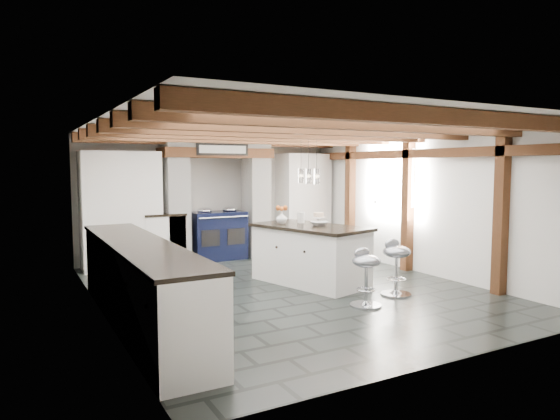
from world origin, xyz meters
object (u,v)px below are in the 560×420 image
bar_stool_near (396,261)px  bar_stool_far (366,270)px  range_cooker (218,234)px  kitchen_island (310,254)px

bar_stool_near → bar_stool_far: bearing=-163.8°
range_cooker → bar_stool_near: (1.14, -3.65, 0.01)m
kitchen_island → range_cooker: bearing=85.5°
kitchen_island → bar_stool_far: size_ratio=2.65×
range_cooker → bar_stool_far: range_cooker is taller
kitchen_island → bar_stool_near: kitchen_island is taller
kitchen_island → bar_stool_far: (-0.05, -1.39, 0.01)m
bar_stool_far → bar_stool_near: bearing=13.4°
range_cooker → kitchen_island: bearing=-78.9°
kitchen_island → bar_stool_near: (0.65, -1.15, 0.03)m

